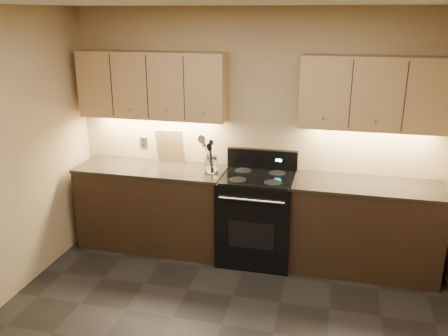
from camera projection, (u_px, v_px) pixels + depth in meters
The scene contains 14 objects.
ceiling at pixel (203, 1), 2.82m from camera, with size 4.00×4.00×0.00m, color silver.
wall_back at pixel (256, 134), 5.07m from camera, with size 4.00×0.04×2.60m, color tan.
counter_left at pixel (153, 207), 5.30m from camera, with size 1.62×0.62×0.93m.
counter_right at pixel (364, 227), 4.79m from camera, with size 1.46×0.62×0.93m.
stove at pixel (257, 216), 5.01m from camera, with size 0.76×0.68×1.14m.
upper_cab_left at pixel (152, 85), 5.02m from camera, with size 1.60×0.30×0.70m, color tan.
upper_cab_right at pixel (377, 93), 4.51m from camera, with size 1.44×0.30×0.70m, color tan.
outlet_plate at pixel (144, 142), 5.41m from camera, with size 0.09×0.01×0.12m, color #B2B5BA.
utensil_crock at pixel (211, 165), 4.97m from camera, with size 0.15×0.15×0.17m.
cutting_board at pixel (170, 145), 5.29m from camera, with size 0.31×0.02×0.39m, color tan.
black_spoon at pixel (212, 157), 4.96m from camera, with size 0.06×0.06×0.29m, color black, non-canonical shape.
black_turner at pixel (211, 156), 4.92m from camera, with size 0.08×0.08×0.34m, color black, non-canonical shape.
steel_spatula at pixel (213, 155), 4.94m from camera, with size 0.08×0.08×0.34m, color silver, non-canonical shape.
steel_skimmer at pixel (214, 154), 4.92m from camera, with size 0.09×0.09×0.39m, color silver, non-canonical shape.
Camera 1 is at (0.83, -2.87, 2.53)m, focal length 38.00 mm.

